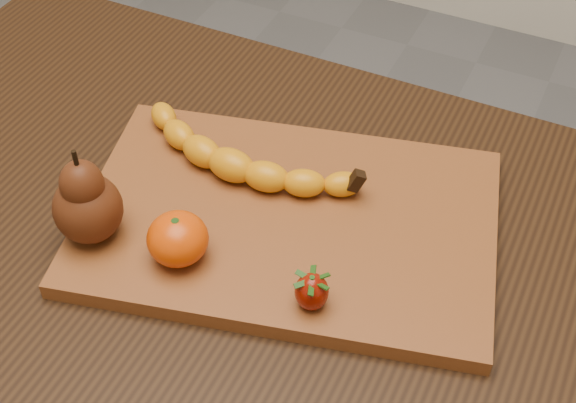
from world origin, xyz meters
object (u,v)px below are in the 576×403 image
at_px(cutting_board, 288,221).
at_px(mandarin, 178,239).
at_px(pear, 84,195).
at_px(table, 208,283).

relative_size(cutting_board, mandarin, 7.07).
bearing_deg(pear, mandarin, 6.03).
bearing_deg(table, cutting_board, 25.63).
bearing_deg(pear, cutting_board, 32.84).
distance_m(cutting_board, mandarin, 0.13).
bearing_deg(cutting_board, pear, -160.85).
bearing_deg(table, pear, -141.16).
relative_size(table, mandarin, 15.72).
bearing_deg(table, mandarin, -79.74).
xyz_separation_m(cutting_board, pear, (-0.18, -0.11, 0.07)).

